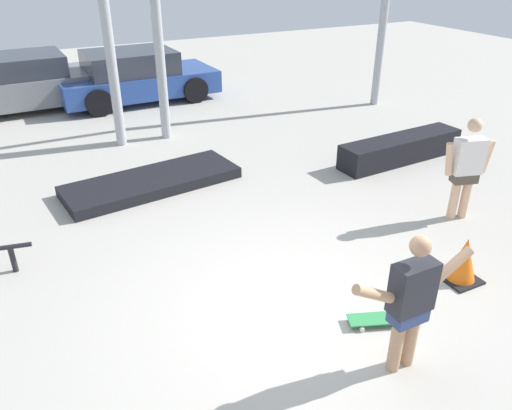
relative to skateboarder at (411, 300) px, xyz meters
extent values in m
plane|color=#B2ADA3|center=(-0.50, 1.15, -0.81)|extent=(36.00, 36.00, 0.00)
cylinder|color=tan|center=(-0.09, 0.00, -0.46)|extent=(0.13, 0.13, 0.70)
cylinder|color=tan|center=(0.09, 0.00, -0.46)|extent=(0.13, 0.13, 0.70)
cube|color=navy|center=(0.00, 0.00, -0.17)|extent=(0.36, 0.20, 0.15)
cube|color=#26262D|center=(0.00, 0.00, 0.14)|extent=(0.42, 0.21, 0.51)
sphere|color=tan|center=(0.00, 0.00, 0.58)|extent=(0.19, 0.19, 0.19)
cylinder|color=tan|center=(-0.46, 0.00, 0.23)|extent=(0.45, 0.10, 0.32)
cylinder|color=tan|center=(0.46, 0.00, 0.23)|extent=(0.45, 0.10, 0.32)
cube|color=#338C4C|center=(0.25, 0.56, -0.74)|extent=(0.79, 0.47, 0.01)
cylinder|color=silver|center=(0.54, 0.57, -0.79)|extent=(0.06, 0.05, 0.05)
cylinder|color=silver|center=(0.46, 0.37, -0.79)|extent=(0.06, 0.05, 0.05)
cylinder|color=silver|center=(0.05, 0.76, -0.79)|extent=(0.06, 0.05, 0.05)
cylinder|color=silver|center=(-0.03, 0.56, -0.79)|extent=(0.06, 0.05, 0.05)
cube|color=black|center=(3.60, 4.13, -0.58)|extent=(2.68, 0.73, 0.47)
cube|color=black|center=(-1.01, 5.12, -0.72)|extent=(3.07, 1.44, 0.18)
cylinder|color=black|center=(-3.29, 3.46, -0.63)|extent=(0.07, 0.07, 0.36)
cylinder|color=#A5A8AD|center=(-0.99, 7.41, 1.71)|extent=(0.20, 0.20, 5.05)
cylinder|color=#A5A8AD|center=(-0.02, 7.41, 1.71)|extent=(0.20, 0.20, 5.05)
cylinder|color=#A5A8AD|center=(5.61, 7.41, 1.71)|extent=(0.20, 0.20, 5.05)
cube|color=slate|center=(-2.57, 11.05, -0.30)|extent=(4.64, 2.01, 0.66)
cube|color=#2D333D|center=(-2.75, 11.04, 0.28)|extent=(2.58, 1.79, 0.49)
cylinder|color=black|center=(-1.18, 12.00, -0.48)|extent=(0.67, 0.24, 0.66)
cylinder|color=black|center=(-1.12, 10.20, -0.48)|extent=(0.67, 0.24, 0.66)
cube|color=#284793|center=(0.23, 10.52, -0.35)|extent=(4.07, 1.97, 0.56)
cube|color=#2D333D|center=(0.07, 10.52, 0.21)|extent=(2.26, 1.77, 0.56)
cylinder|color=black|center=(1.45, 11.47, -0.48)|extent=(0.66, 0.24, 0.66)
cylinder|color=black|center=(1.50, 9.66, -0.48)|extent=(0.66, 0.24, 0.66)
cylinder|color=black|center=(-1.04, 11.39, -0.48)|extent=(0.66, 0.24, 0.66)
cylinder|color=black|center=(-0.99, 9.58, -0.48)|extent=(0.66, 0.24, 0.66)
cylinder|color=#DBAD89|center=(2.92, 1.94, -0.45)|extent=(0.13, 0.13, 0.74)
cylinder|color=#DBAD89|center=(2.75, 1.99, -0.45)|extent=(0.13, 0.13, 0.74)
cube|color=#4C4238|center=(2.83, 1.97, -0.14)|extent=(0.41, 0.30, 0.16)
cube|color=silver|center=(2.83, 1.97, 0.19)|extent=(0.47, 0.33, 0.53)
sphere|color=#DBAD89|center=(2.83, 1.97, 0.65)|extent=(0.20, 0.20, 0.20)
cylinder|color=#DBAD89|center=(3.12, 1.88, 0.16)|extent=(0.19, 0.14, 0.50)
cylinder|color=#DBAD89|center=(2.55, 2.05, 0.16)|extent=(0.19, 0.14, 0.50)
cube|color=black|center=(1.64, 0.77, -0.80)|extent=(0.43, 0.43, 0.03)
cone|color=orange|center=(1.64, 0.77, -0.50)|extent=(0.35, 0.35, 0.57)
camera|label=1|loc=(-2.92, -2.62, 2.90)|focal=35.00mm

